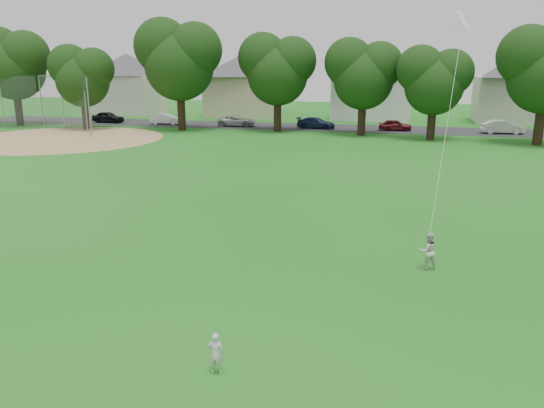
% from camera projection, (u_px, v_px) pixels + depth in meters
% --- Properties ---
extents(ground, '(160.00, 160.00, 0.00)m').
position_uv_depth(ground, '(270.00, 299.00, 15.22)').
color(ground, '#195F15').
rests_on(ground, ground).
extents(street, '(90.00, 7.00, 0.01)m').
position_uv_depth(street, '(365.00, 129.00, 54.70)').
color(street, '#2D2D30').
rests_on(street, ground).
extents(dirt_infield, '(18.00, 18.00, 0.02)m').
position_uv_depth(dirt_infield, '(61.00, 139.00, 47.36)').
color(dirt_infield, '#9E7F51').
rests_on(dirt_infield, ground).
extents(toddler, '(0.38, 0.28, 0.97)m').
position_uv_depth(toddler, '(216.00, 353.00, 11.49)').
color(toddler, silver).
rests_on(toddler, ground).
extents(older_boy, '(0.74, 0.67, 1.25)m').
position_uv_depth(older_boy, '(428.00, 251.00, 17.34)').
color(older_boy, silver).
rests_on(older_boy, ground).
extents(kite, '(0.85, 2.82, 8.62)m').
position_uv_depth(kite, '(447.00, 124.00, 18.41)').
color(kite, white).
rests_on(kite, ground).
extents(baseball_backstop, '(11.73, 4.66, 5.31)m').
position_uv_depth(baseball_backstop, '(58.00, 104.00, 52.50)').
color(baseball_backstop, gray).
rests_on(baseball_backstop, ground).
extents(tree_row, '(84.20, 10.28, 11.39)m').
position_uv_depth(tree_row, '(386.00, 62.00, 47.19)').
color(tree_row, black).
rests_on(tree_row, ground).
extents(parked_cars, '(53.34, 2.40, 1.30)m').
position_uv_depth(parked_cars, '(336.00, 123.00, 54.25)').
color(parked_cars, black).
rests_on(parked_cars, ground).
extents(house_row, '(77.00, 14.23, 10.25)m').
position_uv_depth(house_row, '(393.00, 77.00, 62.30)').
color(house_row, beige).
rests_on(house_row, ground).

